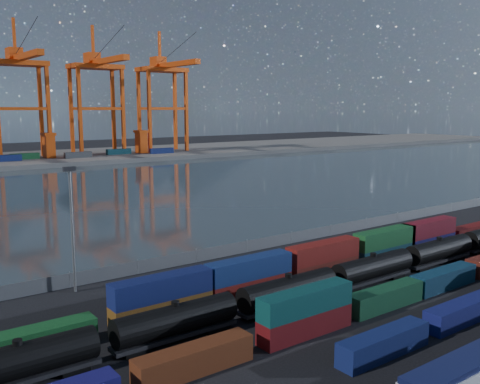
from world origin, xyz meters
TOP-DOWN VIEW (x-y plane):
  - ground at (0.00, 0.00)m, footprint 700.00×700.00m
  - harbor_water at (0.00, 105.00)m, footprint 700.00×700.00m
  - container_row_south at (0.89, -10.13)m, footprint 139.17×2.31m
  - container_row_mid at (5.89, -2.03)m, footprint 140.88×2.39m
  - container_row_north at (-8.96, 10.50)m, footprint 140.70×2.48m
  - tanker_string at (-11.37, 4.83)m, footprint 138.10×3.03m
  - waterfront_fence at (-0.00, 28.00)m, footprint 160.12×0.12m
  - yard_light_mast at (-30.00, 26.00)m, footprint 1.60×0.40m

SIDE VIEW (x-z plane):
  - ground at x=0.00m, z-range 0.00..0.00m
  - harbor_water at x=0.00m, z-range 0.01..0.01m
  - waterfront_fence at x=0.00m, z-range -0.10..2.10m
  - container_row_south at x=0.89m, z-range -0.82..4.10m
  - container_row_mid at x=5.89m, z-range -0.85..4.24m
  - container_row_north at x=-8.96m, z-range -0.49..4.78m
  - tanker_string at x=-11.37m, z-range 0.01..4.34m
  - yard_light_mast at x=-30.00m, z-range 1.00..17.60m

